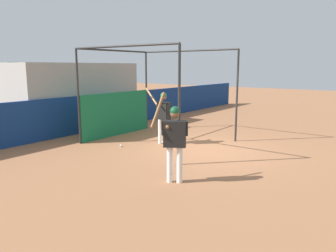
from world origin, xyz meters
TOP-DOWN VIEW (x-y plane):
  - ground_plane at (0.00, 0.00)m, footprint 60.00×60.00m
  - outfield_wall at (0.00, 5.19)m, footprint 24.00×0.12m
  - bleacher_section at (-0.00, 6.45)m, footprint 5.40×2.40m
  - batting_cage at (-0.07, 3.08)m, footprint 3.52×4.10m
  - home_plate at (0.21, 1.52)m, footprint 0.44×0.44m
  - player_batter at (-0.15, 1.53)m, footprint 0.54×0.96m
  - player_waiting at (-2.96, -0.92)m, footprint 0.67×0.67m
  - baseball at (-1.31, 2.37)m, footprint 0.07×0.07m

SIDE VIEW (x-z plane):
  - ground_plane at x=0.00m, z-range 0.00..0.00m
  - home_plate at x=0.21m, z-range 0.00..0.02m
  - baseball at x=-1.31m, z-range 0.00..0.07m
  - outfield_wall at x=0.00m, z-range 0.00..1.45m
  - player_waiting at x=-2.96m, z-range 0.04..2.04m
  - player_batter at x=-0.15m, z-range 0.11..1.97m
  - bleacher_section at x=0.00m, z-range 0.00..2.72m
  - batting_cage at x=-0.07m, z-range -0.21..2.95m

